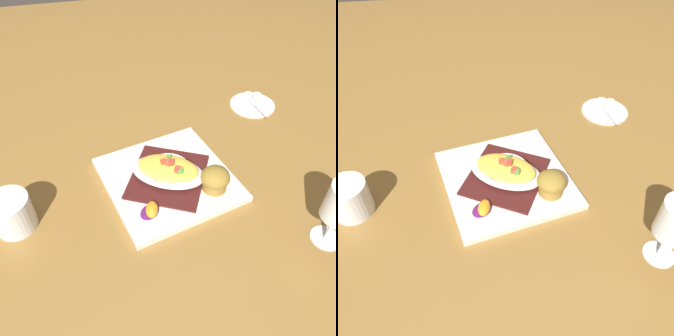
{
  "view_description": "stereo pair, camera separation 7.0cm",
  "coord_description": "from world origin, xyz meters",
  "views": [
    {
      "loc": [
        -0.56,
        0.14,
        0.61
      ],
      "look_at": [
        0.0,
        0.0,
        0.05
      ],
      "focal_mm": 37.14,
      "sensor_mm": 36.0,
      "label": 1
    },
    {
      "loc": [
        -0.57,
        0.07,
        0.61
      ],
      "look_at": [
        0.0,
        0.0,
        0.05
      ],
      "focal_mm": 37.14,
      "sensor_mm": 36.0,
      "label": 2
    }
  ],
  "objects": [
    {
      "name": "gratin_dish",
      "position": [
        -0.0,
        -0.0,
        0.04
      ],
      "size": [
        0.18,
        0.2,
        0.05
      ],
      "color": "silver",
      "rests_on": "folded_napkin"
    },
    {
      "name": "ground_plane",
      "position": [
        0.0,
        0.0,
        0.0
      ],
      "size": [
        2.6,
        2.6,
        0.0
      ],
      "primitive_type": "plane",
      "color": "olive"
    },
    {
      "name": "creamer_cup_2",
      "position": [
        0.27,
        -0.3,
        0.02
      ],
      "size": [
        0.02,
        0.02,
        0.02
      ],
      "primitive_type": "cylinder",
      "color": "white",
      "rests_on": "creamer_saucer"
    },
    {
      "name": "creamer_cup_0",
      "position": [
        0.27,
        -0.35,
        0.02
      ],
      "size": [
        0.02,
        0.02,
        0.02
      ],
      "primitive_type": "cylinder",
      "color": "white",
      "rests_on": "creamer_saucer"
    },
    {
      "name": "spoon",
      "position": [
        0.24,
        -0.33,
        0.01
      ],
      "size": [
        0.1,
        0.02,
        0.01
      ],
      "color": "silver",
      "rests_on": "creamer_saucer"
    },
    {
      "name": "folded_napkin",
      "position": [
        0.0,
        0.0,
        0.02
      ],
      "size": [
        0.24,
        0.23,
        0.01
      ],
      "primitive_type": "cube",
      "rotation": [
        0.0,
        0.0,
        1.09
      ],
      "color": "#431715",
      "rests_on": "square_plate"
    },
    {
      "name": "creamer_cup_1",
      "position": [
        0.28,
        -0.33,
        0.02
      ],
      "size": [
        0.02,
        0.02,
        0.02
      ],
      "primitive_type": "cylinder",
      "color": "white",
      "rests_on": "creamer_saucer"
    },
    {
      "name": "square_plate",
      "position": [
        0.0,
        0.0,
        0.01
      ],
      "size": [
        0.34,
        0.34,
        0.02
      ],
      "primitive_type": "cube",
      "rotation": [
        0.0,
        0.0,
        0.23
      ],
      "color": "white",
      "rests_on": "ground_plane"
    },
    {
      "name": "creamer_saucer",
      "position": [
        0.25,
        -0.33,
        0.0
      ],
      "size": [
        0.14,
        0.14,
        0.01
      ],
      "primitive_type": "cylinder",
      "color": "white",
      "rests_on": "ground_plane"
    },
    {
      "name": "orange_garnish",
      "position": [
        -0.09,
        0.06,
        0.02
      ],
      "size": [
        0.06,
        0.06,
        0.02
      ],
      "color": "#5B195F",
      "rests_on": "square_plate"
    },
    {
      "name": "coffee_mug",
      "position": [
        -0.05,
        0.35,
        0.04
      ],
      "size": [
        0.09,
        0.12,
        0.08
      ],
      "color": "white",
      "rests_on": "ground_plane"
    },
    {
      "name": "muffin",
      "position": [
        -0.06,
        -0.09,
        0.04
      ],
      "size": [
        0.07,
        0.07,
        0.06
      ],
      "color": "olive",
      "rests_on": "square_plate"
    }
  ]
}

